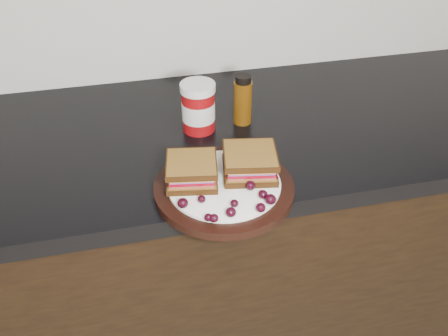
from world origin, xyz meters
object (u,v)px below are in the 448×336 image
Objects in this scene: plate at (224,188)px; sandwich_left at (192,171)px; oil_bottle at (243,99)px; condiment_jar at (198,107)px.

plate is 2.82× the size of sandwich_left.
sandwich_left is 0.29m from oil_bottle.
plate is 2.27× the size of oil_bottle.
oil_bottle is (0.10, 0.26, 0.05)m from plate.
oil_bottle is at bearing 64.37° from sandwich_left.
sandwich_left is 0.83× the size of condiment_jar.
condiment_jar is at bearing 85.74° from sandwich_left.
condiment_jar reaches higher than sandwich_left.
sandwich_left is at bearing -125.24° from oil_bottle.
sandwich_left is 0.81× the size of oil_bottle.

